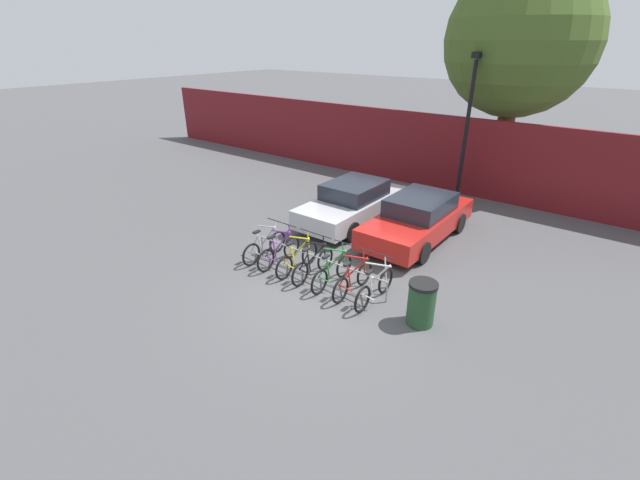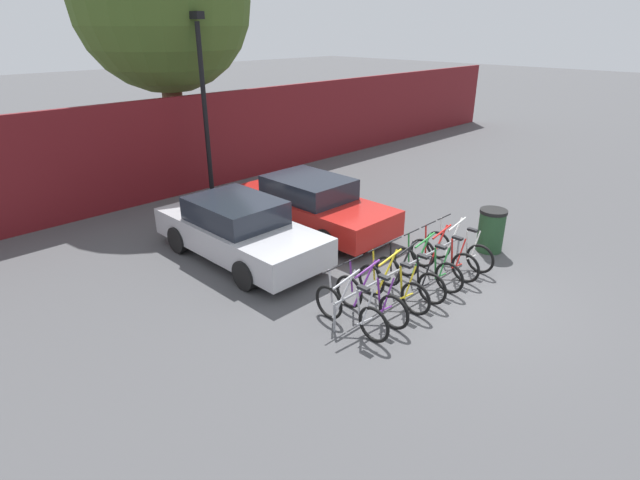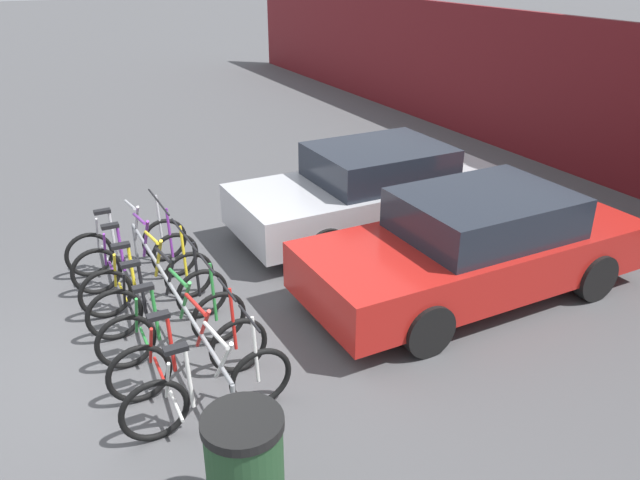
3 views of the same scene
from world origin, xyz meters
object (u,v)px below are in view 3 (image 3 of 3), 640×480
bicycle_green (174,326)px  car_silver (373,190)px  bicycle_yellow (148,281)px  bike_rack (172,291)px  bicycle_black (159,300)px  bicycle_purple (137,260)px  bicycle_silver (128,244)px  car_red (475,246)px  trash_bin (245,471)px  bicycle_red (190,355)px  bicycle_white (210,389)px

bicycle_green → car_silver: car_silver is taller
bicycle_yellow → car_silver: (-0.77, 3.80, 0.31)m
bicycle_yellow → car_silver: size_ratio=0.38×
bike_rack → bicycle_black: bearing=-109.5°
bicycle_purple → car_silver: bearing=93.4°
bicycle_silver → bicycle_purple: size_ratio=1.00×
bicycle_silver → car_red: size_ratio=0.37×
bicycle_silver → car_silver: 3.84m
trash_bin → bicycle_silver: bearing=178.6°
car_silver → bicycle_red: bearing=-56.0°
bicycle_black → bicycle_red: same height
bicycle_red → car_red: size_ratio=0.37×
bicycle_black → bicycle_white: (1.87, 0.00, 0.00)m
bike_rack → trash_bin: 3.07m
bicycle_silver → trash_bin: (4.88, -0.12, 0.14)m
bicycle_purple → bicycle_white: bearing=1.9°
bike_rack → bicycle_red: (1.20, -0.15, -0.11)m
trash_bin → car_silver: bearing=138.5°
bicycle_green → bicycle_silver: bearing=176.3°
bike_rack → car_red: bearing=74.8°
bicycle_yellow → bicycle_green: size_ratio=1.00×
car_red → bike_rack: bearing=-105.2°
bicycle_white → trash_bin: 1.26m
bicycle_white → car_red: size_ratio=0.37×
bike_rack → bicycle_white: 1.83m
bicycle_white → bicycle_black: bearing=177.3°
bicycle_silver → trash_bin: 4.88m
bicycle_purple → bicycle_white: same height
bike_rack → car_silver: bearing=110.5°
bicycle_red → car_red: (-0.19, 3.87, 0.32)m
bicycle_red → car_silver: size_ratio=0.38×
bicycle_purple → bicycle_red: 2.46m
bike_rack → trash_bin: trash_bin is taller
bicycle_silver → car_silver: car_silver is taller
bicycle_purple → bicycle_green: same height
bicycle_black → bicycle_silver: bearing=177.1°
bike_rack → bicycle_green: (0.57, -0.15, -0.11)m
bicycle_white → bicycle_green: bearing=177.3°
car_silver → car_red: size_ratio=0.97×
trash_bin → bicycle_green: bearing=177.3°
bicycle_yellow → car_red: bearing=64.1°
car_red → bicycle_yellow: bearing=-112.5°
bicycle_red → car_silver: car_silver is taller
bicycle_green → bicycle_red: same height
bike_rack → bicycle_purple: size_ratio=2.44×
bicycle_purple → bicycle_red: size_ratio=1.00×
bike_rack → trash_bin: (3.06, -0.26, 0.03)m
bicycle_purple → trash_bin: (4.32, -0.12, 0.14)m
bicycle_silver → bicycle_white: (3.63, 0.00, 0.00)m
car_silver → car_red: (2.37, 0.07, 0.00)m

